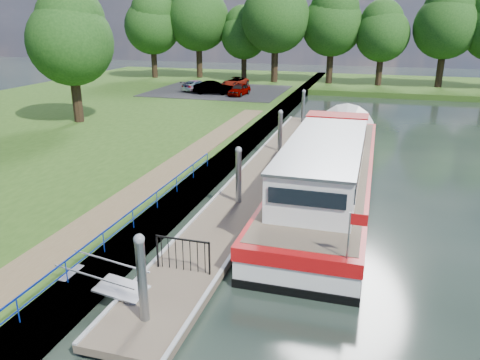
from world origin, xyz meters
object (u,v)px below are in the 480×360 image
(pontoon, at_px, (262,176))
(car_d, at_px, (235,82))
(car_b, at_px, (213,88))
(car_a, at_px, (239,89))
(car_c, at_px, (197,85))
(barge, at_px, (330,167))

(pontoon, relative_size, car_d, 7.53)
(car_b, distance_m, car_d, 5.68)
(car_a, bearing_deg, car_d, 116.84)
(car_a, distance_m, car_c, 5.54)
(car_a, bearing_deg, car_c, 167.28)
(pontoon, relative_size, barge, 1.42)
(barge, bearing_deg, car_c, 124.29)
(car_a, xyz_separation_m, car_b, (-2.83, 0.08, 0.06))
(pontoon, xyz_separation_m, car_b, (-10.72, 22.50, 1.30))
(car_a, height_order, car_d, car_a)
(pontoon, relative_size, car_b, 7.61)
(car_c, bearing_deg, barge, 143.54)
(pontoon, distance_m, barge, 3.72)
(car_a, distance_m, car_d, 6.11)
(pontoon, relative_size, car_a, 8.71)
(barge, distance_m, car_d, 31.54)
(car_b, xyz_separation_m, car_d, (0.68, 5.64, -0.10))
(pontoon, height_order, barge, barge)
(barge, height_order, car_d, barge)
(car_d, bearing_deg, car_a, -60.10)
(barge, distance_m, car_b, 26.92)
(car_c, height_order, car_d, car_c)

